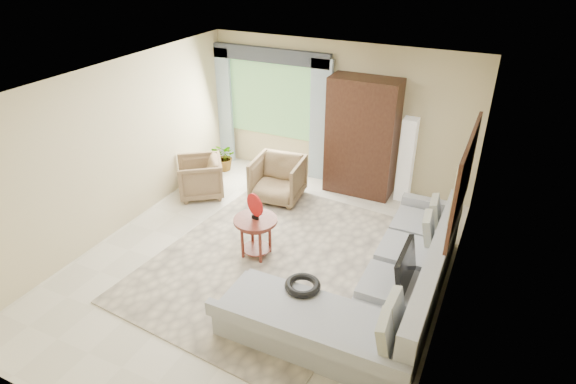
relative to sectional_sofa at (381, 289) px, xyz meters
The scene contains 17 objects.
ground 1.81m from the sectional_sofa, behind, with size 6.00×6.00×0.00m, color silver.
area_rug 1.75m from the sectional_sofa, 169.00° to the left, with size 3.00×4.00×0.02m, color beige.
sectional_sofa is the anchor object (origin of this frame).
tv_screen 0.51m from the sectional_sofa, ahead, with size 0.06×0.74×0.48m, color black.
garden_hose 1.05m from the sectional_sofa, 140.64° to the right, with size 0.43×0.43×0.09m, color black.
coffee_table 1.96m from the sectional_sofa, behind, with size 0.63×0.63×0.63m.
red_disc 2.05m from the sectional_sofa, behind, with size 0.34×0.34×0.03m, color #AA1111.
armchair_left 4.04m from the sectional_sofa, 158.03° to the left, with size 0.75×0.78×0.71m, color olive.
armchair_right 3.13m from the sectional_sofa, 140.77° to the left, with size 0.83×0.86×0.78m, color olive.
potted_plant 4.69m from the sectional_sofa, 146.46° to the left, with size 0.51×0.44×0.57m, color #999999.
armoire 3.24m from the sectional_sofa, 113.06° to the left, with size 1.20×0.55×2.10m, color black.
floor_lamp 3.03m from the sectional_sofa, 98.33° to the left, with size 0.24×0.24×1.50m, color silver.
window 4.58m from the sectional_sofa, 134.87° to the left, with size 1.80×0.04×1.40m, color #669E59.
curtain_left 5.25m from the sectional_sofa, 143.84° to the left, with size 0.40×0.08×2.30m, color #9EB7CC.
curtain_right 3.80m from the sectional_sofa, 124.27° to the left, with size 0.40×0.08×2.30m, color #9EB7CC.
valance 4.81m from the sectional_sofa, 135.52° to the left, with size 2.40×0.12×0.26m, color #1E232D.
wall_mirror 1.70m from the sectional_sofa, 37.80° to the left, with size 0.05×1.70×1.05m.
Camera 1 is at (2.76, -4.91, 4.20)m, focal length 30.00 mm.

